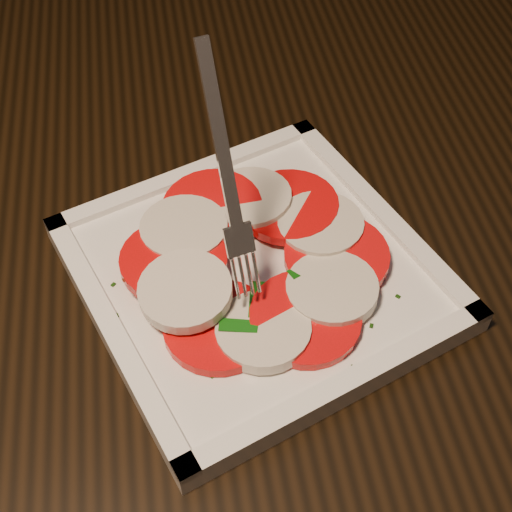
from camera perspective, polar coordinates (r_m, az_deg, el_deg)
The scene contains 5 objects.
ground at distance 1.30m, azimuth -4.17°, elevation -16.05°, with size 6.00×6.00×0.00m, color black.
table at distance 0.68m, azimuth 2.55°, elevation -1.11°, with size 1.22×0.83×0.75m.
plate at distance 0.54m, azimuth 0.00°, elevation -1.53°, with size 0.25×0.25×0.01m, color white.
caprese_salad at distance 0.53m, azimuth 0.00°, elevation -0.28°, with size 0.21×0.20×0.03m.
fork at distance 0.46m, azimuth -2.74°, elevation 7.07°, with size 0.03×0.07×0.16m, color white, non-canonical shape.
Camera 1 is at (0.02, -0.53, 1.18)m, focal length 50.00 mm.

